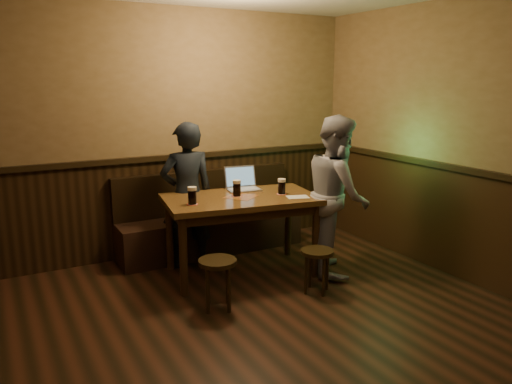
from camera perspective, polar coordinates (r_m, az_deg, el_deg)
The scene contains 12 objects.
room at distance 3.30m, azimuth 3.33°, elevation -1.40°, with size 5.04×6.04×2.84m.
bench at distance 5.95m, azimuth -5.25°, elevation -3.83°, with size 2.20×0.50×0.95m.
pub_table at distance 5.14m, azimuth -1.72°, elevation -1.72°, with size 1.67×1.12×0.83m.
stool_left at distance 4.46m, azimuth -4.41°, elevation -8.83°, with size 0.45×0.45×0.46m.
stool_right at distance 4.83m, azimuth 7.00°, elevation -7.54°, with size 0.33×0.33×0.42m.
pint_left at distance 4.81m, azimuth -7.30°, elevation -0.41°, with size 0.11×0.11×0.17m.
pint_mid at distance 5.11m, azimuth -2.20°, elevation 0.43°, with size 0.11×0.11×0.17m.
pint_right at distance 5.21m, azimuth 2.96°, elevation 0.64°, with size 0.11×0.11×0.17m.
laptop at distance 5.43m, azimuth -1.59°, elevation 0.96°, with size 0.38×0.33×0.25m.
menu at distance 5.11m, azimuth 4.78°, elevation -0.56°, with size 0.22×0.15×0.00m, color silver.
person_suit at distance 5.40m, azimuth -7.87°, elevation -0.37°, with size 0.58×0.38×1.58m, color black.
person_grey at distance 5.26m, azimuth 9.26°, elevation -0.32°, with size 0.81×0.63×1.66m, color #98989E.
Camera 1 is at (-1.71, -2.49, 2.01)m, focal length 35.00 mm.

